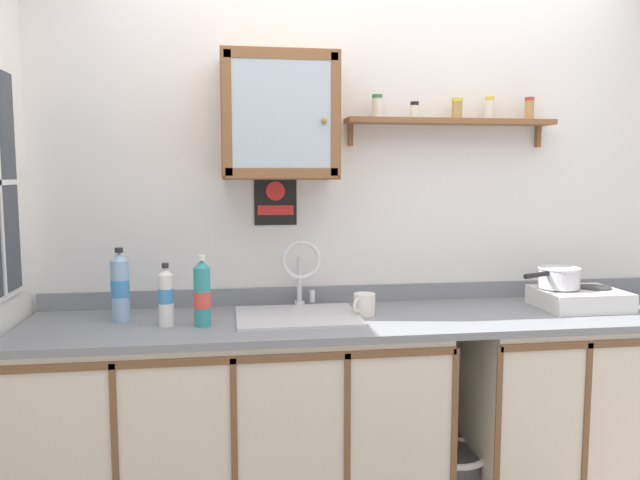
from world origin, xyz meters
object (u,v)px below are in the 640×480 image
at_px(wall_cabinet, 279,117).
at_px(warning_sign, 275,198).
at_px(saucepan, 559,277).
at_px(sink, 298,320).
at_px(mug, 364,304).
at_px(bottle_water_blue_1, 120,287).
at_px(bottle_opaque_white_0, 166,296).
at_px(hot_plate_stove, 579,298).
at_px(bottle_detergent_teal_2, 202,294).

xyz_separation_m(wall_cabinet, warning_sign, (-0.01, 0.14, -0.36)).
distance_m(saucepan, warning_sign, 1.34).
relative_size(sink, saucepan, 1.60).
distance_m(saucepan, mug, 0.91).
bearing_deg(sink, mug, -4.21).
relative_size(bottle_water_blue_1, wall_cabinet, 0.57).
bearing_deg(sink, bottle_water_blue_1, 177.62).
bearing_deg(warning_sign, bottle_opaque_white_0, -142.91).
relative_size(mug, wall_cabinet, 0.21).
height_order(sink, hot_plate_stove, sink).
relative_size(bottle_water_blue_1, warning_sign, 1.21).
bearing_deg(bottle_detergent_teal_2, bottle_water_blue_1, 157.89).
distance_m(saucepan, bottle_detergent_teal_2, 1.59).
distance_m(hot_plate_stove, bottle_opaque_white_0, 1.83).
xyz_separation_m(bottle_detergent_teal_2, wall_cabinet, (0.33, 0.23, 0.72)).
bearing_deg(sink, hot_plate_stove, -0.94).
distance_m(bottle_opaque_white_0, warning_sign, 0.70).
bearing_deg(sink, saucepan, 0.03).
bearing_deg(sink, warning_sign, 105.04).
bearing_deg(saucepan, bottle_water_blue_1, 179.11).
height_order(bottle_water_blue_1, warning_sign, warning_sign).
bearing_deg(warning_sign, sink, -74.96).
xyz_separation_m(hot_plate_stove, saucepan, (-0.09, 0.02, 0.10)).
bearing_deg(bottle_opaque_white_0, wall_cabinet, 23.81).
bearing_deg(wall_cabinet, sink, -62.54).
height_order(hot_plate_stove, bottle_detergent_teal_2, bottle_detergent_teal_2).
xyz_separation_m(hot_plate_stove, bottle_opaque_white_0, (-1.83, -0.06, 0.08)).
relative_size(bottle_detergent_teal_2, warning_sign, 1.14).
xyz_separation_m(sink, wall_cabinet, (-0.07, 0.13, 0.87)).
xyz_separation_m(bottle_water_blue_1, mug, (1.02, -0.05, -0.09)).
distance_m(hot_plate_stove, saucepan, 0.14).
xyz_separation_m(sink, mug, (0.28, -0.02, 0.06)).
height_order(sink, bottle_detergent_teal_2, sink).
xyz_separation_m(bottle_opaque_white_0, bottle_detergent_teal_2, (0.14, -0.02, 0.01)).
height_order(hot_plate_stove, bottle_opaque_white_0, bottle_opaque_white_0).
distance_m(sink, bottle_detergent_teal_2, 0.44).
height_order(hot_plate_stove, wall_cabinet, wall_cabinet).
distance_m(bottle_opaque_white_0, bottle_water_blue_1, 0.23).
xyz_separation_m(bottle_detergent_teal_2, mug, (0.68, 0.09, -0.08)).
distance_m(sink, hot_plate_stove, 1.29).
distance_m(sink, warning_sign, 0.58).
bearing_deg(saucepan, hot_plate_stove, -13.32).
xyz_separation_m(saucepan, mug, (-0.91, -0.02, -0.09)).
bearing_deg(mug, wall_cabinet, 157.19).
distance_m(mug, wall_cabinet, 0.89).
height_order(bottle_opaque_white_0, wall_cabinet, wall_cabinet).
xyz_separation_m(bottle_water_blue_1, wall_cabinet, (0.67, 0.10, 0.71)).
height_order(bottle_opaque_white_0, mug, bottle_opaque_white_0).
bearing_deg(warning_sign, mug, -39.23).
relative_size(bottle_opaque_white_0, bottle_water_blue_1, 0.83).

